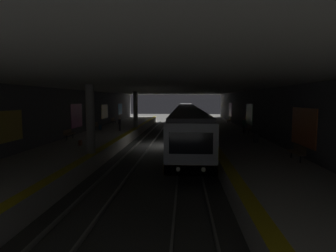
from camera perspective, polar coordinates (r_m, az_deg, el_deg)
name	(u,v)px	position (r m, az deg, el deg)	size (l,w,h in m)	color
ground_plane	(166,146)	(28.24, -0.51, -4.02)	(120.00, 120.00, 0.00)	#42423F
track_left	(188,145)	(28.17, 3.97, -3.89)	(60.00, 1.53, 0.16)	gray
track_right	(144,145)	(28.46, -4.94, -3.81)	(60.00, 1.53, 0.16)	gray
platform_left	(232,141)	(28.49, 12.77, -3.00)	(60.00, 5.30, 1.06)	beige
platform_right	(101,140)	(29.33, -13.39, -2.78)	(60.00, 5.30, 1.06)	beige
wall_left	(262,118)	(28.89, 18.54, 1.50)	(60.00, 0.56, 5.60)	#56565B
wall_right	(72,117)	(30.10, -18.76, 1.64)	(60.00, 0.56, 5.60)	#56565B
ceiling_slab	(165,87)	(27.88, -0.52, 7.82)	(60.00, 19.40, 0.40)	beige
pillar_near	(90,119)	(19.36, -15.40, 1.33)	(0.56, 0.56, 4.55)	gray
pillar_far	(136,110)	(36.19, -6.58, 3.32)	(0.56, 0.56, 4.55)	gray
metro_train	(187,117)	(41.02, 3.78, 1.78)	(53.40, 2.83, 3.49)	#B7BCC6
bench_left_near	(297,151)	(18.37, 24.66, -4.69)	(1.70, 0.47, 0.86)	#262628
bench_left_mid	(248,129)	(30.72, 15.85, -0.50)	(1.70, 0.47, 0.86)	#262628
bench_left_far	(229,120)	(43.10, 12.22, 1.24)	(1.70, 0.47, 0.86)	#262628
bench_right_near	(69,133)	(26.97, -19.38, -1.41)	(1.70, 0.47, 0.86)	#262628
bench_right_mid	(96,125)	(34.41, -14.28, 0.16)	(1.70, 0.47, 0.86)	#262628
bench_right_far	(114,120)	(42.28, -10.93, 1.19)	(1.70, 0.47, 0.86)	#262628
person_waiting_near	(120,124)	(32.46, -9.73, 0.46)	(0.60, 0.22, 1.52)	#3B3B3B
person_walking_mid	(244,125)	(30.82, 15.07, 0.20)	(0.60, 0.22, 1.62)	#2A2A2A
suitcase_rolling	(100,127)	(34.27, -13.52, -0.25)	(0.33, 0.22, 0.86)	navy
backpack_on_floor	(80,143)	(23.09, -17.30, -3.26)	(0.30, 0.20, 0.40)	maroon
trash_bin	(256,138)	(24.44, 17.37, -2.26)	(0.44, 0.44, 0.85)	#595B5E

